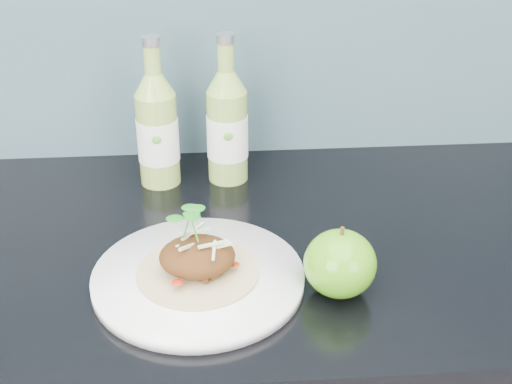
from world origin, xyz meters
TOP-DOWN VIEW (x-y plane):
  - dinner_plate at (-0.07, 1.59)m, footprint 0.34×0.34m
  - pork_taco at (-0.07, 1.59)m, footprint 0.16×0.16m
  - green_apple at (0.11, 1.56)m, footprint 0.12×0.12m
  - cider_bottle_left at (-0.13, 1.87)m, footprint 0.07×0.07m
  - cider_bottle_right at (-0.02, 1.88)m, footprint 0.07×0.07m

SIDE VIEW (x-z plane):
  - dinner_plate at x=-0.07m, z-range 0.90..0.92m
  - green_apple at x=0.11m, z-range 0.90..0.99m
  - pork_taco at x=-0.07m, z-range 0.89..0.99m
  - cider_bottle_left at x=-0.13m, z-range 0.87..1.12m
  - cider_bottle_right at x=-0.02m, z-range 0.87..1.12m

